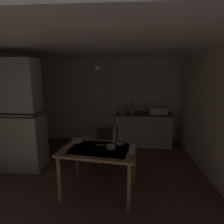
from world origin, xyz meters
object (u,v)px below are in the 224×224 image
object	(u,v)px
hutch_cabinet	(21,119)
dining_table	(99,154)
sink_basin	(158,111)
mixing_bowl_counter	(122,112)
serving_bowl_wide	(77,141)
glass_bottle	(114,136)
chair_far_side	(107,149)
mug_tall	(87,138)
hand_pump	(132,107)

from	to	relation	value
hutch_cabinet	dining_table	bearing A→B (deg)	-24.62
sink_basin	dining_table	bearing A→B (deg)	-119.20
mixing_bowl_counter	serving_bowl_wide	distance (m)	2.08
hutch_cabinet	glass_bottle	xyz separation A→B (m)	(1.88, -0.48, -0.14)
sink_basin	serving_bowl_wide	bearing A→B (deg)	-129.96
hutch_cabinet	sink_basin	distance (m)	3.29
serving_bowl_wide	glass_bottle	distance (m)	0.63
chair_far_side	glass_bottle	world-z (taller)	glass_bottle
hutch_cabinet	mug_tall	world-z (taller)	hutch_cabinet
glass_bottle	serving_bowl_wide	bearing A→B (deg)	-178.77
serving_bowl_wide	hand_pump	bearing A→B (deg)	64.16
dining_table	chair_far_side	size ratio (longest dim) A/B	1.31
hand_pump	mixing_bowl_counter	xyz separation A→B (m)	(-0.26, -0.10, -0.13)
hutch_cabinet	mug_tall	xyz separation A→B (m)	(1.40, -0.39, -0.22)
mixing_bowl_counter	serving_bowl_wide	size ratio (longest dim) A/B	1.20
sink_basin	chair_far_side	world-z (taller)	sink_basin
hutch_cabinet	chair_far_side	xyz separation A→B (m)	(1.71, -0.14, -0.53)
glass_bottle	hutch_cabinet	bearing A→B (deg)	165.77
mug_tall	glass_bottle	size ratio (longest dim) A/B	0.29
hand_pump	mug_tall	xyz separation A→B (m)	(-0.84, -1.94, -0.25)
hutch_cabinet	glass_bottle	size ratio (longest dim) A/B	7.46
sink_basin	mug_tall	distance (m)	2.43
mixing_bowl_counter	mug_tall	world-z (taller)	mixing_bowl_counter
mixing_bowl_counter	chair_far_side	size ratio (longest dim) A/B	0.23
hand_pump	chair_far_side	xyz separation A→B (m)	(-0.53, -1.69, -0.55)
mixing_bowl_counter	chair_far_side	bearing A→B (deg)	-99.57
hand_pump	glass_bottle	bearing A→B (deg)	-100.12
hand_pump	glass_bottle	distance (m)	2.07
mixing_bowl_counter	mug_tall	distance (m)	1.94
hand_pump	chair_far_side	size ratio (longest dim) A/B	0.41
hutch_cabinet	sink_basin	world-z (taller)	hutch_cabinet
hutch_cabinet	serving_bowl_wide	bearing A→B (deg)	-21.36
mixing_bowl_counter	chair_far_side	xyz separation A→B (m)	(-0.27, -1.59, -0.42)
hutch_cabinet	chair_far_side	size ratio (longest dim) A/B	2.29
hutch_cabinet	sink_basin	size ratio (longest dim) A/B	4.95
glass_bottle	chair_far_side	bearing A→B (deg)	115.89
mixing_bowl_counter	mug_tall	bearing A→B (deg)	-107.47
sink_basin	serving_bowl_wide	distance (m)	2.61
sink_basin	dining_table	xyz separation A→B (m)	(-1.27, -2.26, -0.29)
sink_basin	glass_bottle	xyz separation A→B (m)	(-1.05, -1.98, -0.07)
hand_pump	serving_bowl_wide	xyz separation A→B (m)	(-0.99, -2.04, -0.26)
dining_table	serving_bowl_wide	bearing A→B (deg)	146.37
sink_basin	mug_tall	size ratio (longest dim) A/B	5.11
hutch_cabinet	dining_table	xyz separation A→B (m)	(1.66, -0.76, -0.36)
hutch_cabinet	sink_basin	bearing A→B (deg)	27.23
hutch_cabinet	glass_bottle	bearing A→B (deg)	-14.23
chair_far_side	serving_bowl_wide	world-z (taller)	chair_far_side
mug_tall	glass_bottle	distance (m)	0.49
hutch_cabinet	dining_table	distance (m)	1.86
mug_tall	mixing_bowl_counter	bearing A→B (deg)	72.53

